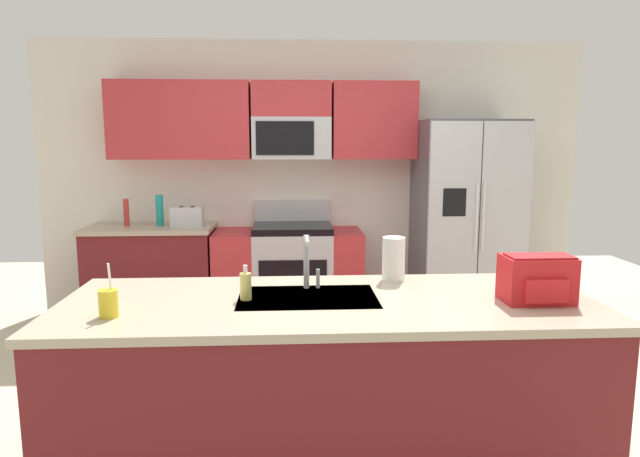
# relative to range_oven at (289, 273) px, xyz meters

# --- Properties ---
(ground_plane) EXTENTS (9.00, 9.00, 0.00)m
(ground_plane) POSITION_rel_range_oven_xyz_m (0.24, -1.80, -0.44)
(ground_plane) COLOR beige
(ground_plane) RESTS_ON ground
(kitchen_wall_unit) EXTENTS (5.20, 0.43, 2.60)m
(kitchen_wall_unit) POSITION_rel_range_oven_xyz_m (0.10, 0.28, 1.03)
(kitchen_wall_unit) COLOR silver
(kitchen_wall_unit) RESTS_ON ground
(back_counter) EXTENTS (1.14, 0.63, 0.90)m
(back_counter) POSITION_rel_range_oven_xyz_m (-1.26, -0.00, 0.01)
(back_counter) COLOR maroon
(back_counter) RESTS_ON ground
(range_oven) EXTENTS (1.36, 0.61, 1.10)m
(range_oven) POSITION_rel_range_oven_xyz_m (0.00, 0.00, 0.00)
(range_oven) COLOR #B7BABF
(range_oven) RESTS_ON ground
(refrigerator) EXTENTS (0.90, 0.76, 1.85)m
(refrigerator) POSITION_rel_range_oven_xyz_m (1.64, -0.07, 0.48)
(refrigerator) COLOR #4C4F54
(refrigerator) RESTS_ON ground
(island_counter) EXTENTS (2.57, 0.97, 0.90)m
(island_counter) POSITION_rel_range_oven_xyz_m (0.20, -2.47, 0.01)
(island_counter) COLOR maroon
(island_counter) RESTS_ON ground
(toaster) EXTENTS (0.28, 0.16, 0.18)m
(toaster) POSITION_rel_range_oven_xyz_m (-0.91, -0.05, 0.55)
(toaster) COLOR #B7BABF
(toaster) RESTS_ON back_counter
(pepper_mill) EXTENTS (0.05, 0.05, 0.25)m
(pepper_mill) POSITION_rel_range_oven_xyz_m (-1.46, -0.00, 0.58)
(pepper_mill) COLOR #B2332D
(pepper_mill) RESTS_ON back_counter
(bottle_teal) EXTENTS (0.07, 0.07, 0.28)m
(bottle_teal) POSITION_rel_range_oven_xyz_m (-1.17, 0.01, 0.60)
(bottle_teal) COLOR teal
(bottle_teal) RESTS_ON back_counter
(sink_faucet) EXTENTS (0.09, 0.21, 0.28)m
(sink_faucet) POSITION_rel_range_oven_xyz_m (0.10, -2.28, 0.62)
(sink_faucet) COLOR #B7BABF
(sink_faucet) RESTS_ON island_counter
(drink_cup_yellow) EXTENTS (0.08, 0.08, 0.24)m
(drink_cup_yellow) POSITION_rel_range_oven_xyz_m (-0.78, -2.69, 0.52)
(drink_cup_yellow) COLOR yellow
(drink_cup_yellow) RESTS_ON island_counter
(soap_dispenser) EXTENTS (0.06, 0.06, 0.17)m
(soap_dispenser) POSITION_rel_range_oven_xyz_m (-0.20, -2.45, 0.53)
(soap_dispenser) COLOR #D8CC66
(soap_dispenser) RESTS_ON island_counter
(paper_towel_roll) EXTENTS (0.12, 0.12, 0.24)m
(paper_towel_roll) POSITION_rel_range_oven_xyz_m (0.58, -2.11, 0.58)
(paper_towel_roll) COLOR white
(paper_towel_roll) RESTS_ON island_counter
(backpack) EXTENTS (0.32, 0.22, 0.23)m
(backpack) POSITION_rel_range_oven_xyz_m (1.18, -2.57, 0.57)
(backpack) COLOR red
(backpack) RESTS_ON island_counter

